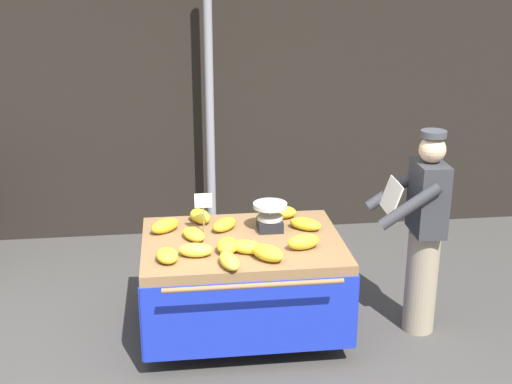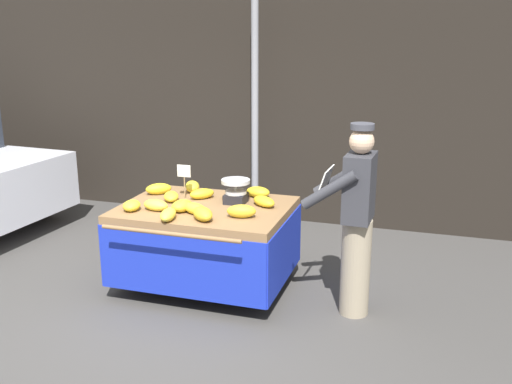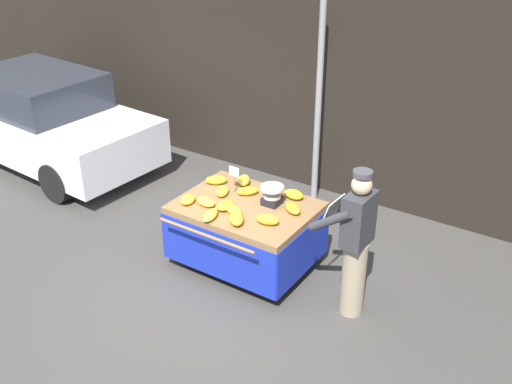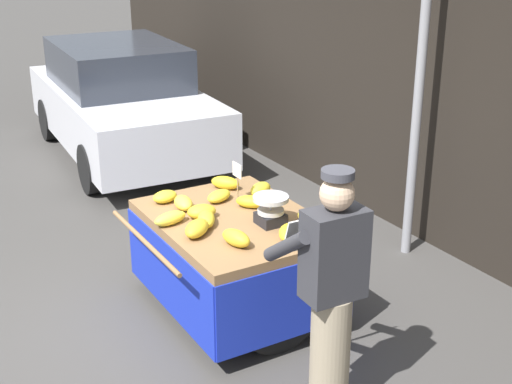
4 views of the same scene
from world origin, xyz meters
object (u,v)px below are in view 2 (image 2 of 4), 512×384
at_px(banana_bunch_2, 156,205).
at_px(banana_bunch_1, 241,211).
at_px(banana_bunch_3, 182,206).
at_px(banana_bunch_11, 203,214).
at_px(banana_bunch_6, 195,209).
at_px(banana_bunch_12, 171,196).
at_px(banana_bunch_7, 159,189).
at_px(banana_cart, 206,227).
at_px(banana_bunch_9, 168,215).
at_px(weighing_scale, 236,191).
at_px(banana_bunch_4, 202,194).
at_px(vendor_person, 356,220).
at_px(street_pole, 255,115).
at_px(banana_bunch_8, 264,201).
at_px(banana_bunch_5, 192,187).
at_px(price_sign, 184,174).
at_px(banana_bunch_10, 258,192).
at_px(banana_bunch_0, 132,205).

bearing_deg(banana_bunch_2, banana_bunch_1, 2.49).
bearing_deg(banana_bunch_3, banana_bunch_11, -32.37).
relative_size(banana_bunch_6, banana_bunch_12, 1.10).
relative_size(banana_bunch_2, banana_bunch_7, 0.96).
distance_m(banana_cart, banana_bunch_9, 0.58).
bearing_deg(weighing_scale, banana_bunch_2, -144.17).
height_order(banana_bunch_4, vendor_person, vendor_person).
bearing_deg(banana_bunch_2, banana_bunch_3, 10.57).
xyz_separation_m(street_pole, banana_bunch_12, (-0.26, -1.92, -0.55)).
relative_size(banana_bunch_6, banana_bunch_8, 1.03).
height_order(banana_bunch_9, banana_bunch_12, banana_bunch_9).
bearing_deg(street_pole, banana_bunch_6, -86.51).
distance_m(banana_bunch_2, banana_bunch_5, 0.70).
relative_size(price_sign, banana_bunch_2, 1.34).
bearing_deg(banana_bunch_9, banana_bunch_12, 112.82).
xyz_separation_m(banana_bunch_8, banana_bunch_10, (-0.15, 0.29, 0.00)).
height_order(banana_cart, weighing_scale, weighing_scale).
bearing_deg(street_pole, banana_bunch_5, -96.89).
relative_size(banana_bunch_0, banana_bunch_12, 0.86).
height_order(banana_bunch_1, vendor_person, vendor_person).
bearing_deg(banana_bunch_2, banana_bunch_4, 62.47).
bearing_deg(banana_bunch_8, banana_bunch_6, -141.88).
bearing_deg(banana_bunch_11, weighing_scale, 80.23).
height_order(banana_bunch_3, banana_bunch_8, banana_bunch_3).
distance_m(banana_bunch_7, banana_bunch_10, 1.02).
bearing_deg(banana_bunch_1, banana_bunch_4, 141.36).
height_order(banana_bunch_2, banana_bunch_12, banana_bunch_2).
distance_m(banana_bunch_8, banana_bunch_9, 0.95).
height_order(banana_cart, banana_bunch_8, banana_bunch_8).
relative_size(banana_cart, banana_bunch_12, 6.28).
bearing_deg(banana_bunch_2, weighing_scale, 35.83).
relative_size(banana_bunch_1, vendor_person, 0.15).
height_order(banana_bunch_2, banana_bunch_7, banana_bunch_7).
height_order(banana_bunch_0, vendor_person, vendor_person).
bearing_deg(banana_bunch_1, banana_bunch_6, -177.00).
distance_m(banana_bunch_3, banana_bunch_4, 0.45).
height_order(street_pole, banana_bunch_6, street_pole).
height_order(banana_cart, banana_bunch_12, banana_bunch_12).
bearing_deg(banana_bunch_0, street_pole, 78.63).
relative_size(banana_bunch_8, banana_bunch_9, 0.97).
relative_size(banana_bunch_10, banana_bunch_12, 0.95).
bearing_deg(street_pole, banana_bunch_1, -75.41).
distance_m(street_pole, weighing_scale, 1.90).
xyz_separation_m(banana_bunch_1, banana_bunch_9, (-0.60, -0.26, -0.01)).
bearing_deg(banana_bunch_3, banana_cart, 59.02).
height_order(banana_bunch_10, banana_bunch_11, banana_bunch_11).
height_order(banana_bunch_4, banana_bunch_11, banana_bunch_11).
xyz_separation_m(banana_bunch_3, banana_bunch_4, (0.01, 0.45, -0.00)).
relative_size(banana_bunch_0, banana_bunch_8, 0.80).
bearing_deg(banana_bunch_0, banana_bunch_2, 18.40).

